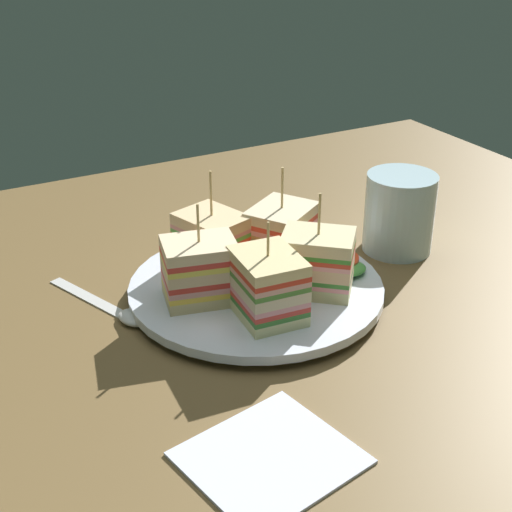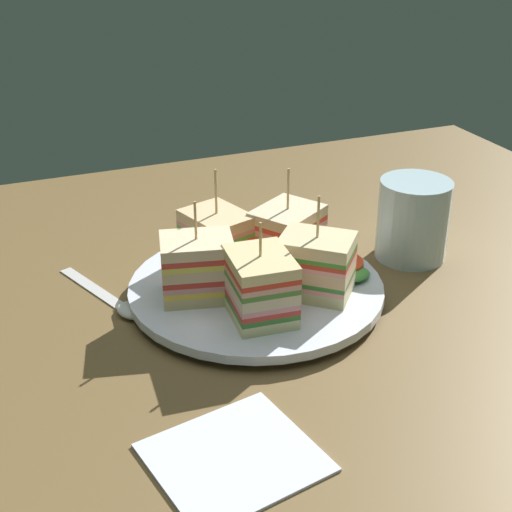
# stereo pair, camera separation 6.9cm
# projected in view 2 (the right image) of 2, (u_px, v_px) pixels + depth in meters

# --- Properties ---
(ground_plane) EXTENTS (1.04, 0.81, 0.02)m
(ground_plane) POSITION_uv_depth(u_px,v_px,m) (256.00, 306.00, 0.72)
(ground_plane) COLOR brown
(plate) EXTENTS (0.24, 0.24, 0.02)m
(plate) POSITION_uv_depth(u_px,v_px,m) (256.00, 290.00, 0.71)
(plate) COLOR white
(plate) RESTS_ON ground_plane
(sandwich_wedge_0) EXTENTS (0.08, 0.08, 0.10)m
(sandwich_wedge_0) POSITION_uv_depth(u_px,v_px,m) (316.00, 265.00, 0.68)
(sandwich_wedge_0) COLOR #CEC68A
(sandwich_wedge_0) RESTS_ON plate
(sandwich_wedge_1) EXTENTS (0.08, 0.08, 0.10)m
(sandwich_wedge_1) POSITION_uv_depth(u_px,v_px,m) (287.00, 235.00, 0.73)
(sandwich_wedge_1) COLOR beige
(sandwich_wedge_1) RESTS_ON plate
(sandwich_wedge_2) EXTENTS (0.07, 0.08, 0.10)m
(sandwich_wedge_2) POSITION_uv_depth(u_px,v_px,m) (217.00, 239.00, 0.73)
(sandwich_wedge_2) COLOR #CFB781
(sandwich_wedge_2) RESTS_ON plate
(sandwich_wedge_3) EXTENTS (0.08, 0.06, 0.09)m
(sandwich_wedge_3) POSITION_uv_depth(u_px,v_px,m) (197.00, 267.00, 0.67)
(sandwich_wedge_3) COLOR beige
(sandwich_wedge_3) RESTS_ON plate
(sandwich_wedge_4) EXTENTS (0.06, 0.07, 0.09)m
(sandwich_wedge_4) POSITION_uv_depth(u_px,v_px,m) (260.00, 286.00, 0.64)
(sandwich_wedge_4) COLOR beige
(sandwich_wedge_4) RESTS_ON plate
(chip_pile) EXTENTS (0.07, 0.08, 0.03)m
(chip_pile) POSITION_uv_depth(u_px,v_px,m) (256.00, 263.00, 0.72)
(chip_pile) COLOR #EDCD7B
(chip_pile) RESTS_ON plate
(salad_garnish) EXTENTS (0.07, 0.08, 0.01)m
(salad_garnish) POSITION_uv_depth(u_px,v_px,m) (337.00, 266.00, 0.72)
(salad_garnish) COLOR #649F4B
(salad_garnish) RESTS_ON plate
(spoon) EXTENTS (0.07, 0.14, 0.01)m
(spoon) POSITION_uv_depth(u_px,v_px,m) (121.00, 304.00, 0.69)
(spoon) COLOR silver
(spoon) RESTS_ON ground_plane
(napkin) EXTENTS (0.13, 0.12, 0.01)m
(napkin) POSITION_uv_depth(u_px,v_px,m) (234.00, 456.00, 0.51)
(napkin) COLOR white
(napkin) RESTS_ON ground_plane
(drinking_glass) EXTENTS (0.08, 0.08, 0.09)m
(drinking_glass) POSITION_uv_depth(u_px,v_px,m) (412.00, 225.00, 0.78)
(drinking_glass) COLOR silver
(drinking_glass) RESTS_ON ground_plane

